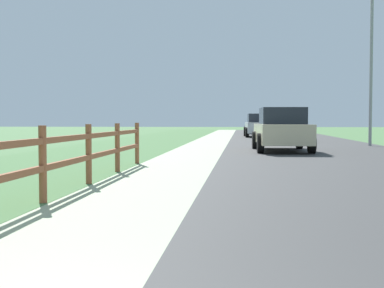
{
  "coord_description": "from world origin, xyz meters",
  "views": [
    {
      "loc": [
        0.68,
        -1.24,
        1.17
      ],
      "look_at": [
        -0.39,
        10.08,
        0.65
      ],
      "focal_mm": 49.56,
      "sensor_mm": 36.0,
      "label": 1
    }
  ],
  "objects_px": {
    "street_lamp": "(374,49)",
    "parked_car_blue": "(258,125)",
    "parked_car_white": "(283,127)",
    "parked_suv_beige": "(282,130)",
    "parked_car_silver": "(260,125)"
  },
  "relations": [
    {
      "from": "parked_suv_beige",
      "to": "street_lamp",
      "type": "height_order",
      "value": "street_lamp"
    },
    {
      "from": "parked_car_silver",
      "to": "parked_car_white",
      "type": "bearing_deg",
      "value": -81.91
    },
    {
      "from": "parked_car_white",
      "to": "parked_car_silver",
      "type": "distance_m",
      "value": 7.3
    },
    {
      "from": "parked_car_white",
      "to": "street_lamp",
      "type": "height_order",
      "value": "street_lamp"
    },
    {
      "from": "parked_car_blue",
      "to": "parked_suv_beige",
      "type": "bearing_deg",
      "value": -89.76
    },
    {
      "from": "parked_car_white",
      "to": "parked_suv_beige",
      "type": "bearing_deg",
      "value": -94.72
    },
    {
      "from": "parked_car_silver",
      "to": "street_lamp",
      "type": "distance_m",
      "value": 13.45
    },
    {
      "from": "parked_car_white",
      "to": "parked_car_silver",
      "type": "xyz_separation_m",
      "value": [
        -1.03,
        7.23,
        -0.02
      ]
    },
    {
      "from": "street_lamp",
      "to": "parked_car_blue",
      "type": "bearing_deg",
      "value": 102.25
    },
    {
      "from": "parked_car_silver",
      "to": "parked_car_blue",
      "type": "bearing_deg",
      "value": 88.92
    },
    {
      "from": "parked_car_white",
      "to": "parked_car_blue",
      "type": "bearing_deg",
      "value": 93.2
    },
    {
      "from": "parked_suv_beige",
      "to": "parked_car_blue",
      "type": "distance_m",
      "value": 24.82
    },
    {
      "from": "parked_suv_beige",
      "to": "parked_car_silver",
      "type": "distance_m",
      "value": 16.49
    },
    {
      "from": "parked_suv_beige",
      "to": "parked_car_silver",
      "type": "bearing_deg",
      "value": 90.92
    },
    {
      "from": "parked_car_silver",
      "to": "street_lamp",
      "type": "relative_size",
      "value": 0.66
    }
  ]
}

